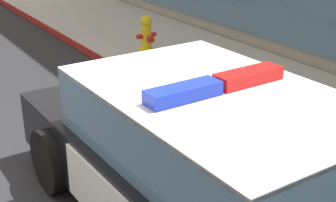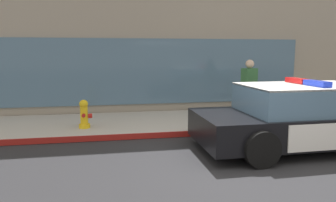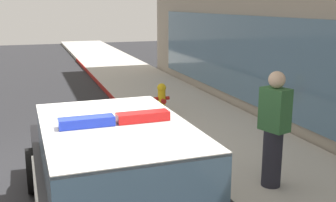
% 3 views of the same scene
% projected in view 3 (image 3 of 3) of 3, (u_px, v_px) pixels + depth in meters
% --- Properties ---
extents(ground, '(48.00, 48.00, 0.00)m').
position_uv_depth(ground, '(44.00, 183.00, 6.53)').
color(ground, '#262628').
extents(sidewalk, '(48.00, 2.79, 0.15)m').
position_uv_depth(sidewalk, '(244.00, 153.00, 7.63)').
color(sidewalk, '#B2ADA3').
rests_on(sidewalk, ground).
extents(curb_red_paint, '(28.80, 0.04, 0.14)m').
position_uv_depth(curb_red_paint, '(172.00, 162.00, 7.19)').
color(curb_red_paint, maroon).
rests_on(curb_red_paint, ground).
extents(police_cruiser, '(5.12, 2.17, 1.49)m').
position_uv_depth(police_cruiser, '(120.00, 183.00, 4.92)').
color(police_cruiser, black).
rests_on(police_cruiser, ground).
extents(fire_hydrant, '(0.34, 0.39, 0.73)m').
position_uv_depth(fire_hydrant, '(162.00, 98.00, 10.15)').
color(fire_hydrant, gold).
rests_on(fire_hydrant, sidewalk).
extents(pedestrian_on_sidewalk, '(0.46, 0.37, 1.71)m').
position_uv_depth(pedestrian_on_sidewalk, '(274.00, 130.00, 5.91)').
color(pedestrian_on_sidewalk, '#23232D').
rests_on(pedestrian_on_sidewalk, sidewalk).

